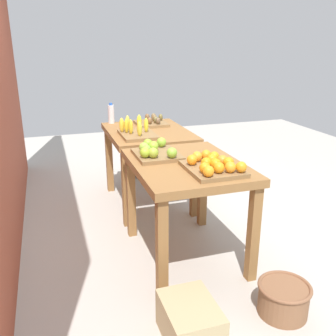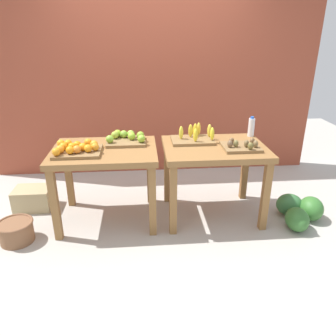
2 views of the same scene
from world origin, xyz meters
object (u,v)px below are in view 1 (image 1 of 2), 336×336
Objects in this scene: display_table_left at (186,177)px; display_table_right at (148,142)px; wicker_basket at (283,298)px; apple_bin at (155,152)px; watermelon_pile at (147,164)px; cardboard_produce_box at (190,322)px; water_bottle at (111,114)px; kiwi_bin at (152,122)px; banana_crate at (136,131)px; orange_bin at (213,165)px.

display_table_right is (1.12, 0.00, 0.00)m from display_table_left.
wicker_basket is at bearing -157.72° from display_table_left.
watermelon_pile is (1.81, -0.41, -0.72)m from apple_bin.
display_table_left is 2.45× the size of apple_bin.
watermelon_pile is 2.95m from cardboard_produce_box.
apple_bin is 1.90× the size of water_bottle.
watermelon_pile is 2.88m from wicker_basket.
display_table_left is 1.00× the size of display_table_right.
kiwi_bin is at bearing 6.10° from wicker_basket.
watermelon_pile is 1.79× the size of wicker_basket.
wicker_basket is (-1.79, -0.52, -0.73)m from banana_crate.
display_table_left is 1.12m from display_table_right.
watermelon_pile is 1.52× the size of cardboard_produce_box.
display_table_left is 2.60× the size of cardboard_produce_box.
display_table_left reaches higher than watermelon_pile.
display_table_right reaches higher than cardboard_produce_box.
banana_crate is at bearing 10.10° from display_table_left.
apple_bin reaches higher than display_table_left.
orange_bin is at bearing -32.79° from cardboard_produce_box.
water_bottle is (1.37, 0.10, 0.06)m from apple_bin.
cardboard_produce_box is at bearing 171.46° from display_table_right.
display_table_left and display_table_right have the same top height.
watermelon_pile is (0.44, -0.52, -0.78)m from water_bottle.
apple_bin is 0.72m from banana_crate.
water_bottle is (0.47, 0.29, 0.22)m from display_table_right.
banana_crate reaches higher than display_table_left.
water_bottle reaches higher than apple_bin.
cardboard_produce_box is at bearing 169.77° from watermelon_pile.
orange_bin is 2.39m from watermelon_pile.
apple_bin is 1.31m from cardboard_produce_box.
orange_bin is 1.21m from banana_crate.
display_table_right is at bearing 10.05° from wicker_basket.
cardboard_produce_box is at bearing 92.13° from wicker_basket.
display_table_right is 4.66× the size of water_bottle.
water_bottle is at bearing 12.19° from orange_bin.
apple_bin reaches higher than cardboard_produce_box.
display_table_left reaches higher than cardboard_produce_box.
wicker_basket is at bearing -173.90° from kiwi_bin.
display_table_right is 1.09m from watermelon_pile.
orange_bin is 1.33× the size of wicker_basket.
banana_crate is 2.00m from wicker_basket.
display_table_right is 1.38m from orange_bin.
orange_bin is (-1.37, -0.11, 0.16)m from display_table_right.
water_bottle is 0.37× the size of watermelon_pile.
banana_crate is at bearing 138.66° from display_table_right.
display_table_right is at bearing 4.41° from orange_bin.
orange_bin is 0.74× the size of watermelon_pile.
water_bottle reaches higher than watermelon_pile.
display_table_right is at bearing -148.18° from water_bottle.
banana_crate reaches higher than kiwi_bin.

